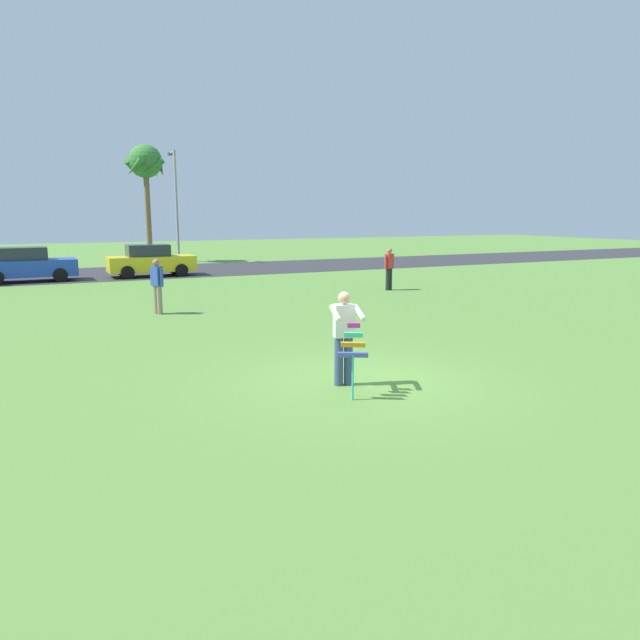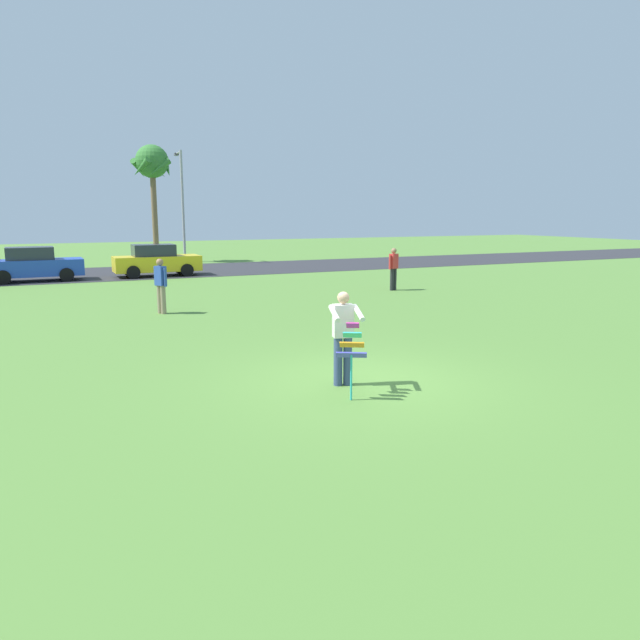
% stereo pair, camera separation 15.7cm
% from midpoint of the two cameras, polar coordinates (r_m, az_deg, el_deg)
% --- Properties ---
extents(ground_plane, '(120.00, 120.00, 0.00)m').
position_cam_midpoint_polar(ground_plane, '(11.11, 4.04, -5.92)').
color(ground_plane, '#568438').
extents(road_strip, '(120.00, 8.00, 0.01)m').
position_cam_midpoint_polar(road_strip, '(33.21, -16.29, 4.54)').
color(road_strip, '#2D2D33').
rests_on(road_strip, ground).
extents(person_kite_flyer, '(0.65, 0.73, 1.73)m').
position_cam_midpoint_polar(person_kite_flyer, '(10.57, 1.93, -1.43)').
color(person_kite_flyer, '#384772').
rests_on(person_kite_flyer, ground).
extents(kite_held, '(0.63, 0.73, 1.26)m').
position_cam_midpoint_polar(kite_held, '(9.91, 2.80, -2.74)').
color(kite_held, '#D83399').
rests_on(kite_held, ground).
extents(parked_car_blue, '(4.26, 1.96, 1.60)m').
position_cam_midpoint_polar(parked_car_blue, '(30.34, -26.82, 4.80)').
color(parked_car_blue, '#2347B7').
rests_on(parked_car_blue, ground).
extents(parked_car_yellow, '(4.23, 1.89, 1.60)m').
position_cam_midpoint_polar(parked_car_yellow, '(30.72, -16.32, 5.54)').
color(parked_car_yellow, yellow).
rests_on(parked_car_yellow, ground).
extents(palm_tree_right_near, '(2.58, 2.71, 7.47)m').
position_cam_midpoint_polar(palm_tree_right_near, '(40.12, -16.76, 14.20)').
color(palm_tree_right_near, brown).
rests_on(palm_tree_right_near, ground).
extents(streetlight_pole, '(0.24, 1.65, 7.00)m').
position_cam_midpoint_polar(streetlight_pole, '(38.49, -14.00, 11.33)').
color(streetlight_pole, '#9E9EA3').
rests_on(streetlight_pole, ground).
extents(person_walker_near, '(0.36, 0.52, 1.73)m').
position_cam_midpoint_polar(person_walker_near, '(18.97, -15.83, 3.35)').
color(person_walker_near, gray).
rests_on(person_walker_near, ground).
extents(person_walker_far, '(0.54, 0.34, 1.73)m').
position_cam_midpoint_polar(person_walker_far, '(24.27, 6.57, 5.11)').
color(person_walker_far, '#26262B').
rests_on(person_walker_far, ground).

